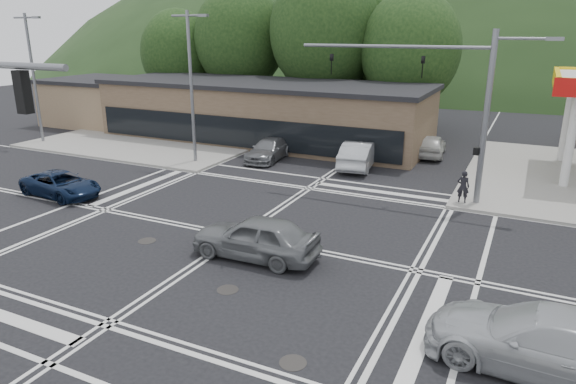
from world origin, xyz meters
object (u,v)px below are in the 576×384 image
at_px(car_blue_west, 61,184).
at_px(car_queue_a, 359,154).
at_px(car_silver_east, 546,342).
at_px(car_northbound, 269,150).
at_px(car_grey_center, 256,237).
at_px(pedestrian, 463,187).
at_px(car_queue_b, 432,145).

bearing_deg(car_blue_west, car_queue_a, -39.13).
height_order(car_silver_east, car_northbound, car_silver_east).
height_order(car_grey_center, pedestrian, pedestrian).
xyz_separation_m(car_silver_east, car_northbound, (-15.88, 15.82, -0.17)).
bearing_deg(car_grey_center, car_queue_a, -179.15).
bearing_deg(car_silver_east, car_queue_a, -143.96).
bearing_deg(car_blue_west, car_northbound, -22.39).
distance_m(car_silver_east, car_queue_a, 19.36).
distance_m(car_grey_center, car_northbound, 14.61).
relative_size(car_blue_west, pedestrian, 2.86).
relative_size(car_grey_center, car_silver_east, 0.83).
height_order(car_grey_center, car_silver_east, car_silver_east).
bearing_deg(car_queue_a, car_northbound, -0.42).
bearing_deg(car_queue_a, car_blue_west, 38.02).
xyz_separation_m(car_northbound, pedestrian, (12.34, -3.82, 0.27)).
bearing_deg(pedestrian, car_silver_east, 101.95).
relative_size(car_silver_east, car_northbound, 1.27).
bearing_deg(pedestrian, car_queue_a, -38.85).
distance_m(car_blue_west, car_queue_b, 22.34).
height_order(car_queue_b, pedestrian, pedestrian).
relative_size(car_queue_a, car_northbound, 1.09).
height_order(car_queue_a, car_northbound, car_queue_a).
bearing_deg(car_silver_east, car_queue_b, -157.93).
xyz_separation_m(car_silver_east, car_queue_b, (-6.75, 21.32, -0.12)).
height_order(car_queue_a, pedestrian, pedestrian).
bearing_deg(car_northbound, car_grey_center, -68.20).
relative_size(car_grey_center, car_northbound, 1.04).
bearing_deg(pedestrian, car_queue_b, -75.50).
xyz_separation_m(car_blue_west, car_grey_center, (12.28, -2.10, 0.19)).
xyz_separation_m(car_grey_center, car_northbound, (-6.39, 13.14, -0.15)).
relative_size(car_silver_east, car_queue_a, 1.16).
distance_m(car_queue_b, car_northbound, 10.66).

